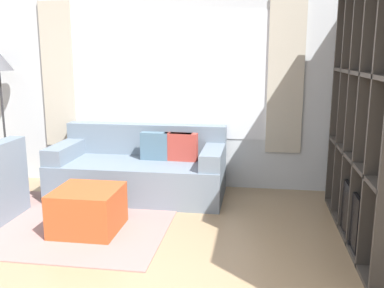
# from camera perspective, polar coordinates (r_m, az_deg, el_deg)

# --- Properties ---
(wall_back) EXTENTS (5.98, 0.11, 2.70)m
(wall_back) POSITION_cam_1_polar(r_m,az_deg,el_deg) (5.60, -3.16, 8.11)
(wall_back) COLOR silver
(wall_back) RESTS_ON ground_plane
(area_rug) EXTENTS (2.31, 1.79, 0.01)m
(area_rug) POSITION_cam_1_polar(r_m,az_deg,el_deg) (4.75, -17.21, -9.89)
(area_rug) COLOR gray
(area_rug) RESTS_ON ground_plane
(shelving_unit) EXTENTS (0.40, 2.10, 2.34)m
(shelving_unit) POSITION_cam_1_polar(r_m,az_deg,el_deg) (4.20, 23.50, 2.92)
(shelving_unit) COLOR #515660
(shelving_unit) RESTS_ON ground_plane
(couch_main) EXTENTS (2.08, 0.96, 0.84)m
(couch_main) POSITION_cam_1_polar(r_m,az_deg,el_deg) (5.34, -6.84, -3.52)
(couch_main) COLOR slate
(couch_main) RESTS_ON ground_plane
(ottoman) EXTENTS (0.62, 0.62, 0.44)m
(ottoman) POSITION_cam_1_polar(r_m,az_deg,el_deg) (4.39, -13.72, -8.55)
(ottoman) COLOR #B74C23
(ottoman) RESTS_ON ground_plane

